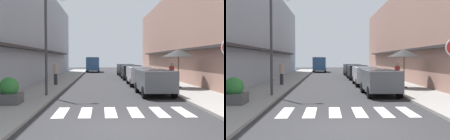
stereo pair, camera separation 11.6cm
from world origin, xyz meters
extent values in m
plane|color=#2B2B2D|center=(0.00, 16.61, 0.00)|extent=(91.34, 91.34, 0.00)
cube|color=gray|center=(-4.64, 16.61, 0.06)|extent=(2.77, 58.12, 0.12)
cube|color=gray|center=(4.64, 16.61, 0.06)|extent=(2.77, 58.12, 0.12)
cube|color=#939EA8|center=(-8.53, 17.68, 4.51)|extent=(5.00, 39.37, 9.02)
cube|color=#332D2D|center=(-5.78, 17.68, 2.80)|extent=(0.50, 27.56, 0.16)
cube|color=#A87A6B|center=(8.53, 17.68, 4.34)|extent=(5.00, 39.37, 8.68)
cube|color=#332D2D|center=(5.78, 17.68, 2.80)|extent=(0.50, 27.56, 0.16)
cube|color=silver|center=(-2.38, 2.54, 0.01)|extent=(0.45, 2.20, 0.01)
cube|color=silver|center=(-1.43, 2.54, 0.01)|extent=(0.45, 2.20, 0.01)
cube|color=silver|center=(-0.48, 2.54, 0.01)|extent=(0.45, 2.20, 0.01)
cube|color=silver|center=(0.47, 2.54, 0.01)|extent=(0.45, 2.20, 0.01)
cube|color=silver|center=(1.42, 2.54, 0.01)|extent=(0.45, 2.20, 0.01)
cube|color=silver|center=(2.38, 2.54, 0.01)|extent=(0.45, 2.20, 0.01)
cube|color=#4C5156|center=(2.21, 7.59, 0.89)|extent=(1.81, 3.94, 1.13)
cube|color=black|center=(2.21, 7.40, 1.19)|extent=(1.50, 2.21, 0.56)
cylinder|color=black|center=(1.40, 8.87, 0.32)|extent=(0.23, 0.64, 0.64)
cylinder|color=black|center=(2.99, 8.89, 0.32)|extent=(0.23, 0.64, 0.64)
cylinder|color=black|center=(1.43, 6.29, 0.32)|extent=(0.23, 0.64, 0.64)
cylinder|color=black|center=(3.02, 6.31, 0.32)|extent=(0.23, 0.64, 0.64)
cube|color=silver|center=(2.21, 13.59, 0.89)|extent=(1.79, 4.23, 1.13)
cube|color=black|center=(2.21, 13.38, 1.19)|extent=(1.49, 2.38, 0.56)
cylinder|color=black|center=(1.43, 14.99, 0.32)|extent=(0.23, 0.64, 0.64)
cylinder|color=black|center=(3.02, 14.98, 0.32)|extent=(0.23, 0.64, 0.64)
cylinder|color=black|center=(1.40, 12.21, 0.32)|extent=(0.23, 0.64, 0.64)
cylinder|color=black|center=(2.99, 12.19, 0.32)|extent=(0.23, 0.64, 0.64)
cube|color=black|center=(2.21, 20.20, 0.89)|extent=(1.76, 4.49, 1.13)
cube|color=black|center=(2.21, 19.98, 1.19)|extent=(1.47, 2.51, 0.56)
cylinder|color=black|center=(1.41, 21.68, 0.32)|extent=(0.22, 0.64, 0.64)
cylinder|color=black|center=(3.00, 21.68, 0.32)|extent=(0.22, 0.64, 0.64)
cylinder|color=black|center=(1.42, 18.72, 0.32)|extent=(0.22, 0.64, 0.64)
cylinder|color=black|center=(3.01, 18.72, 0.32)|extent=(0.22, 0.64, 0.64)
cube|color=black|center=(2.21, 26.21, 0.89)|extent=(1.87, 4.48, 1.13)
cube|color=black|center=(2.21, 25.99, 1.19)|extent=(1.54, 2.52, 0.56)
cylinder|color=black|center=(1.38, 27.66, 0.32)|extent=(0.24, 0.65, 0.64)
cylinder|color=black|center=(2.97, 27.70, 0.32)|extent=(0.24, 0.65, 0.64)
cylinder|color=black|center=(1.45, 24.73, 0.32)|extent=(0.24, 0.65, 0.64)
cylinder|color=black|center=(3.04, 24.77, 0.32)|extent=(0.24, 0.65, 0.64)
cube|color=#33598C|center=(-2.06, 36.58, 1.34)|extent=(1.99, 5.42, 2.03)
cube|color=black|center=(-2.06, 36.31, 2.09)|extent=(1.66, 3.04, 0.56)
cylinder|color=black|center=(-2.94, 38.37, 0.32)|extent=(0.23, 0.64, 0.64)
cylinder|color=black|center=(-1.15, 38.36, 0.32)|extent=(0.23, 0.64, 0.64)
cylinder|color=black|center=(-2.97, 34.81, 0.32)|extent=(0.23, 0.64, 0.64)
cylinder|color=black|center=(-1.18, 34.80, 0.32)|extent=(0.23, 0.64, 0.64)
cylinder|color=#38383D|center=(-3.79, 6.96, 2.84)|extent=(0.14, 0.14, 5.44)
cylinder|color=#262626|center=(4.47, 10.70, 0.15)|extent=(0.48, 0.48, 0.06)
cylinder|color=#4C3823|center=(4.47, 10.70, 1.31)|extent=(0.06, 0.06, 2.38)
cone|color=black|center=(4.47, 10.70, 2.50)|extent=(2.29, 2.29, 0.55)
cube|color=#4C4C4C|center=(-4.83, 4.04, 0.35)|extent=(1.01, 1.01, 0.46)
sphere|color=#2D7533|center=(-4.83, 4.04, 0.87)|extent=(0.83, 0.83, 0.83)
cylinder|color=#282B33|center=(3.96, 10.51, 0.53)|extent=(0.26, 0.26, 0.81)
cylinder|color=maroon|center=(3.96, 10.51, 1.26)|extent=(0.34, 0.34, 0.65)
sphere|color=tan|center=(3.96, 10.51, 1.69)|extent=(0.22, 0.22, 0.22)
cylinder|color=#282B33|center=(-4.29, 13.25, 0.53)|extent=(0.26, 0.26, 0.82)
cylinder|color=tan|center=(-4.29, 13.25, 1.26)|extent=(0.34, 0.34, 0.65)
sphere|color=tan|center=(-4.29, 13.25, 1.70)|extent=(0.22, 0.22, 0.22)
camera|label=1|loc=(-0.85, -8.22, 2.07)|focal=44.85mm
camera|label=2|loc=(-0.74, -8.22, 2.07)|focal=44.85mm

